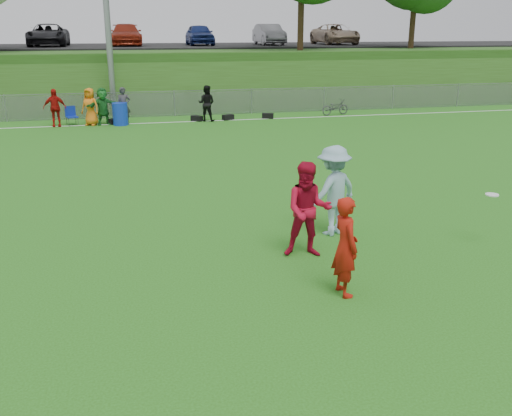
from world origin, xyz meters
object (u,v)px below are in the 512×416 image
object	(u,v)px
player_red_center	(308,210)
recycling_bin	(120,114)
bicycle	(335,107)
player_red_left	(345,246)
player_blue	(333,191)
frisbee	(492,195)

from	to	relation	value
player_red_center	recycling_bin	world-z (taller)	player_red_center
player_red_center	recycling_bin	distance (m)	17.36
recycling_bin	bicycle	world-z (taller)	recycling_bin
player_red_left	player_red_center	size ratio (longest dim) A/B	0.90
player_red_left	player_red_center	xyz separation A→B (m)	(-0.07, 1.76, 0.09)
player_blue	recycling_bin	world-z (taller)	player_blue
player_red_left	player_red_center	bearing A→B (deg)	-1.56
bicycle	recycling_bin	bearing A→B (deg)	81.09
frisbee	recycling_bin	world-z (taller)	frisbee
player_red_left	recycling_bin	distance (m)	19.09
player_red_left	recycling_bin	bearing A→B (deg)	6.78
player_red_center	bicycle	xyz separation A→B (m)	(7.28, 17.74, -0.55)
player_red_left	player_red_center	world-z (taller)	player_red_center
frisbee	recycling_bin	distance (m)	18.78
player_blue	bicycle	size ratio (longest dim) A/B	1.28
player_red_left	player_red_center	distance (m)	1.76
player_red_left	bicycle	size ratio (longest dim) A/B	1.12
player_red_center	player_red_left	bearing A→B (deg)	-73.75
player_red_center	bicycle	bearing A→B (deg)	81.53
player_red_center	bicycle	world-z (taller)	player_red_center
player_red_left	bicycle	bearing A→B (deg)	-24.25
player_red_center	frisbee	distance (m)	3.82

